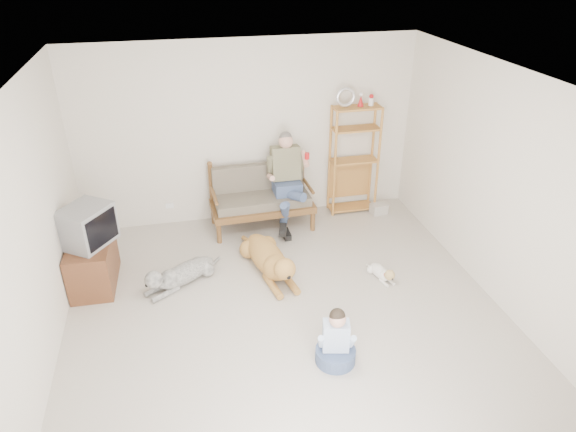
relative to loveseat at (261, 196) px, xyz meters
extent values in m
plane|color=beige|center=(-0.10, -2.38, -0.49)|extent=(5.50, 5.50, 0.00)
plane|color=silver|center=(-0.10, -2.38, 2.21)|extent=(5.50, 5.50, 0.00)
plane|color=silver|center=(-0.10, 0.37, 0.86)|extent=(5.00, 0.00, 5.00)
plane|color=silver|center=(-2.60, -2.38, 0.86)|extent=(0.00, 5.50, 5.50)
plane|color=silver|center=(2.40, -2.38, 0.86)|extent=(0.00, 5.50, 5.50)
cube|color=brown|center=(0.00, -0.07, -0.14)|extent=(1.52, 0.75, 0.10)
cube|color=#706555|center=(0.00, -0.07, -0.02)|extent=(1.40, 0.64, 0.13)
cube|color=#706555|center=(0.00, 0.17, 0.21)|extent=(1.38, 0.16, 0.45)
cylinder|color=brown|center=(0.00, 0.23, 0.41)|extent=(1.40, 0.09, 0.05)
cylinder|color=brown|center=(-0.70, -0.37, -0.34)|extent=(0.07, 0.07, 0.30)
cylinder|color=brown|center=(-0.70, 0.23, -0.01)|extent=(0.07, 0.07, 0.95)
cylinder|color=brown|center=(0.70, -0.37, -0.34)|extent=(0.07, 0.07, 0.30)
cylinder|color=brown|center=(0.70, 0.23, -0.01)|extent=(0.07, 0.07, 0.95)
cube|color=#43537B|center=(0.38, -0.06, 0.14)|extent=(0.39, 0.38, 0.20)
cube|color=#777653|center=(0.38, 0.03, 0.48)|extent=(0.41, 0.28, 0.52)
sphere|color=tan|center=(0.38, 0.01, 0.83)|extent=(0.21, 0.21, 0.21)
sphere|color=#5F5854|center=(0.38, 0.02, 0.87)|extent=(0.19, 0.19, 0.19)
cylinder|color=red|center=(0.65, -0.18, 0.65)|extent=(0.07, 0.07, 0.09)
cube|color=gold|center=(1.49, 0.17, 1.19)|extent=(0.71, 0.29, 0.03)
torus|color=silver|center=(1.30, 0.17, 1.36)|extent=(0.30, 0.05, 0.30)
cone|color=red|center=(1.54, 0.17, 1.29)|extent=(0.09, 0.09, 0.15)
cylinder|color=gold|center=(1.14, 0.03, 0.36)|extent=(0.04, 0.04, 1.70)
cylinder|color=gold|center=(1.14, 0.30, 0.36)|extent=(0.04, 0.04, 1.70)
cylinder|color=gold|center=(1.84, 0.03, 0.36)|extent=(0.04, 0.04, 1.70)
cylinder|color=gold|center=(1.84, 0.30, 0.36)|extent=(0.04, 0.04, 1.70)
cube|color=beige|center=(1.88, -0.06, -0.41)|extent=(0.27, 0.21, 0.16)
cube|color=brown|center=(-2.32, -1.03, -0.19)|extent=(0.53, 0.92, 0.60)
cube|color=brown|center=(-2.56, -1.25, -0.19)|extent=(0.03, 0.40, 0.50)
cube|color=brown|center=(-2.56, -0.81, -0.19)|extent=(0.03, 0.40, 0.50)
cube|color=gray|center=(-2.30, -1.04, 0.36)|extent=(0.71, 0.74, 0.48)
cube|color=black|center=(-2.11, -1.17, 0.36)|extent=(0.30, 0.41, 0.39)
cube|color=white|center=(-1.35, 0.35, -0.19)|extent=(0.12, 0.02, 0.08)
ellipsoid|color=#A67339|center=(-0.14, -1.16, -0.31)|extent=(0.59, 1.15, 0.34)
sphere|color=#A67339|center=(-0.08, -1.48, -0.29)|extent=(0.34, 0.34, 0.34)
sphere|color=#A67339|center=(-0.03, -1.75, -0.14)|extent=(0.27, 0.27, 0.27)
ellipsoid|color=#A67339|center=(-0.01, -1.87, -0.17)|extent=(0.15, 0.21, 0.10)
cylinder|color=#A67339|center=(-0.25, -0.62, -0.42)|extent=(0.27, 0.40, 0.05)
ellipsoid|color=#A67339|center=(-0.13, -1.74, -0.14)|extent=(0.08, 0.10, 0.13)
ellipsoid|color=#A67339|center=(0.06, -1.70, -0.14)|extent=(0.08, 0.10, 0.13)
ellipsoid|color=silver|center=(-1.20, -1.23, -0.36)|extent=(0.87, 0.70, 0.25)
sphere|color=silver|center=(-1.41, -1.37, -0.34)|extent=(0.25, 0.25, 0.25)
sphere|color=silver|center=(-1.59, -1.49, -0.23)|extent=(0.22, 0.22, 0.22)
ellipsoid|color=silver|center=(-1.67, -1.54, -0.25)|extent=(0.18, 0.17, 0.08)
cylinder|color=silver|center=(-0.84, -1.00, -0.43)|extent=(0.24, 0.29, 0.04)
ellipsoid|color=silver|center=(-1.61, -1.41, -0.23)|extent=(0.08, 0.08, 0.11)
ellipsoid|color=silver|center=(-1.53, -1.54, -0.23)|extent=(0.08, 0.08, 0.11)
ellipsoid|color=white|center=(1.24, -1.70, -0.41)|extent=(0.24, 0.40, 0.15)
sphere|color=white|center=(1.26, -1.80, -0.40)|extent=(0.15, 0.15, 0.15)
sphere|color=tan|center=(1.28, -1.90, -0.34)|extent=(0.13, 0.13, 0.13)
ellipsoid|color=tan|center=(1.30, -1.95, -0.35)|extent=(0.08, 0.11, 0.05)
cylinder|color=white|center=(1.20, -1.51, -0.46)|extent=(0.10, 0.14, 0.02)
cone|color=tan|center=(1.24, -1.89, -0.30)|extent=(0.04, 0.04, 0.05)
cone|color=tan|center=(1.33, -1.87, -0.30)|extent=(0.04, 0.04, 0.05)
torus|color=red|center=(1.28, -1.88, -0.35)|extent=(0.13, 0.13, 0.02)
cylinder|color=#43537B|center=(0.22, -3.01, -0.41)|extent=(0.42, 0.42, 0.15)
cube|color=silver|center=(0.22, -3.00, -0.16)|extent=(0.30, 0.23, 0.32)
sphere|color=tan|center=(0.22, -3.01, 0.07)|extent=(0.17, 0.17, 0.17)
sphere|color=black|center=(0.22, -3.00, 0.10)|extent=(0.16, 0.16, 0.16)
camera|label=1|loc=(-1.14, -6.77, 3.38)|focal=32.00mm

